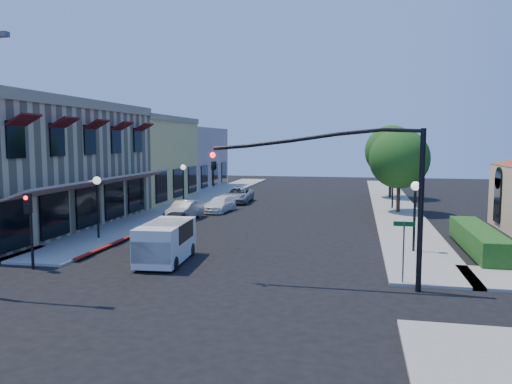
% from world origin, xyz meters
% --- Properties ---
extents(ground, '(120.00, 120.00, 0.00)m').
position_xyz_m(ground, '(0.00, 0.00, 0.00)').
color(ground, black).
rests_on(ground, ground).
extents(sidewalk_left, '(3.50, 50.00, 0.12)m').
position_xyz_m(sidewalk_left, '(-8.75, 27.00, 0.06)').
color(sidewalk_left, gray).
rests_on(sidewalk_left, ground).
extents(sidewalk_right, '(3.50, 50.00, 0.12)m').
position_xyz_m(sidewalk_right, '(8.75, 27.00, 0.06)').
color(sidewalk_right, gray).
rests_on(sidewalk_right, ground).
extents(curb_red_strip, '(0.25, 10.00, 0.06)m').
position_xyz_m(curb_red_strip, '(-6.90, 8.00, 0.00)').
color(curb_red_strip, maroon).
rests_on(curb_red_strip, ground).
extents(corner_brick_building, '(11.77, 18.20, 8.10)m').
position_xyz_m(corner_brick_building, '(-15.45, 11.00, 4.01)').
color(corner_brick_building, tan).
rests_on(corner_brick_building, ground).
extents(yellow_stucco_building, '(10.00, 12.00, 7.60)m').
position_xyz_m(yellow_stucco_building, '(-15.50, 26.00, 3.80)').
color(yellow_stucco_building, tan).
rests_on(yellow_stucco_building, ground).
extents(pink_stucco_building, '(10.00, 12.00, 7.00)m').
position_xyz_m(pink_stucco_building, '(-15.50, 38.00, 3.50)').
color(pink_stucco_building, tan).
rests_on(pink_stucco_building, ground).
extents(hedge, '(1.40, 8.00, 1.10)m').
position_xyz_m(hedge, '(11.70, 9.00, 0.00)').
color(hedge, '#1E4E16').
rests_on(hedge, ground).
extents(street_tree_a, '(4.56, 4.56, 6.48)m').
position_xyz_m(street_tree_a, '(8.80, 22.00, 4.19)').
color(street_tree_a, black).
rests_on(street_tree_a, ground).
extents(street_tree_b, '(4.94, 4.94, 7.02)m').
position_xyz_m(street_tree_b, '(8.80, 32.00, 4.54)').
color(street_tree_b, black).
rests_on(street_tree_b, ground).
extents(signal_mast_arm, '(8.01, 0.39, 6.00)m').
position_xyz_m(signal_mast_arm, '(5.86, 1.50, 4.09)').
color(signal_mast_arm, black).
rests_on(signal_mast_arm, ground).
extents(secondary_signal, '(0.28, 0.42, 3.32)m').
position_xyz_m(secondary_signal, '(-8.00, 1.41, 2.32)').
color(secondary_signal, black).
rests_on(secondary_signal, ground).
extents(street_name_sign, '(0.80, 0.06, 2.50)m').
position_xyz_m(street_name_sign, '(7.50, 2.20, 1.70)').
color(street_name_sign, '#595B5E').
rests_on(street_name_sign, ground).
extents(lamppost_left_near, '(0.44, 0.44, 3.57)m').
position_xyz_m(lamppost_left_near, '(-8.50, 8.00, 2.74)').
color(lamppost_left_near, black).
rests_on(lamppost_left_near, ground).
extents(lamppost_left_far, '(0.44, 0.44, 3.57)m').
position_xyz_m(lamppost_left_far, '(-8.50, 22.00, 2.74)').
color(lamppost_left_far, black).
rests_on(lamppost_left_far, ground).
extents(lamppost_right_near, '(0.44, 0.44, 3.57)m').
position_xyz_m(lamppost_right_near, '(8.50, 8.00, 2.74)').
color(lamppost_right_near, black).
rests_on(lamppost_right_near, ground).
extents(lamppost_right_far, '(0.44, 0.44, 3.57)m').
position_xyz_m(lamppost_right_far, '(8.50, 24.00, 2.74)').
color(lamppost_right_far, black).
rests_on(lamppost_right_far, ground).
extents(white_van, '(2.07, 4.24, 1.83)m').
position_xyz_m(white_van, '(-2.80, 3.79, 1.06)').
color(white_van, silver).
rests_on(white_van, ground).
extents(parked_car_a, '(1.73, 3.59, 1.18)m').
position_xyz_m(parked_car_a, '(-5.29, 11.44, 0.59)').
color(parked_car_a, black).
rests_on(parked_car_a, ground).
extents(parked_car_b, '(1.74, 4.20, 1.35)m').
position_xyz_m(parked_car_b, '(-6.20, 15.75, 0.68)').
color(parked_car_b, '#9FA2A4').
rests_on(parked_car_b, ground).
extents(parked_car_c, '(2.09, 4.17, 1.16)m').
position_xyz_m(parked_car_c, '(-4.80, 20.00, 0.58)').
color(parked_car_c, white).
rests_on(parked_car_c, ground).
extents(parked_car_d, '(2.49, 5.01, 1.36)m').
position_xyz_m(parked_car_d, '(-4.80, 26.00, 0.68)').
color(parked_car_d, '#A3A5A8').
rests_on(parked_car_d, ground).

